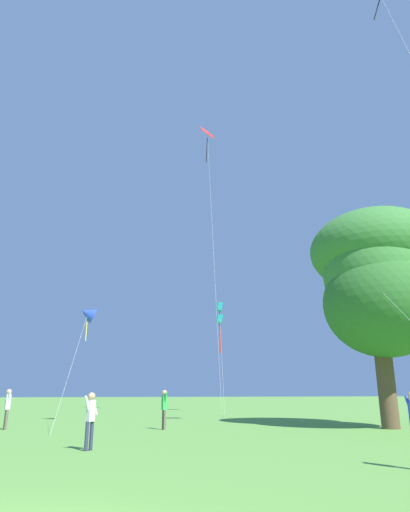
% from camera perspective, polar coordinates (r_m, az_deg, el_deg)
% --- Properties ---
extents(kite_blue_delta, '(2.41, 9.47, 6.76)m').
position_cam_1_polar(kite_blue_delta, '(28.51, -14.42, -6.98)').
color(kite_blue_delta, blue).
rests_on(kite_blue_delta, ground_plane).
extents(kite_red_high, '(2.93, 8.98, 26.04)m').
position_cam_1_polar(kite_red_high, '(43.92, 0.32, 13.70)').
color(kite_red_high, red).
rests_on(kite_red_high, ground_plane).
extents(kite_black_large, '(3.23, 11.37, 9.53)m').
position_cam_1_polar(kite_black_large, '(25.08, 16.99, -0.17)').
color(kite_black_large, black).
rests_on(kite_black_large, ground_plane).
extents(kite_pink_low, '(3.04, 7.54, 21.17)m').
position_cam_1_polar(kite_pink_low, '(26.10, 21.74, 26.51)').
color(kite_pink_low, pink).
rests_on(kite_pink_low, ground_plane).
extents(kite_teal_box, '(2.68, 7.14, 9.79)m').
position_cam_1_polar(kite_teal_box, '(43.24, 1.83, -7.26)').
color(kite_teal_box, teal).
rests_on(kite_teal_box, ground_plane).
extents(person_near_tree, '(0.48, 0.34, 1.60)m').
position_cam_1_polar(person_near_tree, '(14.47, -14.09, -18.68)').
color(person_near_tree, '#2D3351').
rests_on(person_near_tree, ground_plane).
extents(person_with_spool, '(0.23, 0.56, 1.71)m').
position_cam_1_polar(person_with_spool, '(22.01, -5.10, -18.07)').
color(person_with_spool, '#665B4C').
rests_on(person_with_spool, ground_plane).
extents(person_foreground_watcher, '(0.25, 0.57, 1.76)m').
position_cam_1_polar(person_foreground_watcher, '(23.67, -23.39, -16.68)').
color(person_foreground_watcher, '#665B4C').
rests_on(person_foreground_watcher, ground_plane).
extents(tree_right_cluster, '(6.70, 6.98, 10.89)m').
position_cam_1_polar(tree_right_cluster, '(24.80, 20.80, -2.33)').
color(tree_right_cluster, brown).
rests_on(tree_right_cluster, ground_plane).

